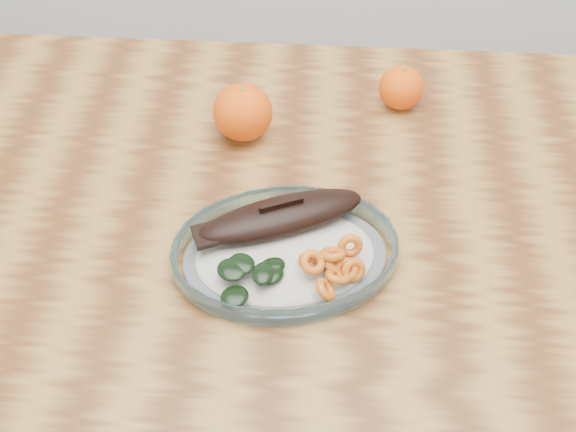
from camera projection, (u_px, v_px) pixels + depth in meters
The scene contains 4 objects.
dining_table at pixel (286, 253), 1.08m from camera, with size 1.20×0.80×0.75m.
plated_meal at pixel (285, 250), 0.94m from camera, with size 0.62×0.62×0.08m.
orange_left at pixel (243, 112), 1.08m from camera, with size 0.09×0.09×0.09m, color #FF3F05.
orange_right at pixel (401, 88), 1.14m from camera, with size 0.07×0.07×0.07m, color #FF3F05.
Camera 1 is at (0.05, -0.69, 1.49)m, focal length 45.00 mm.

